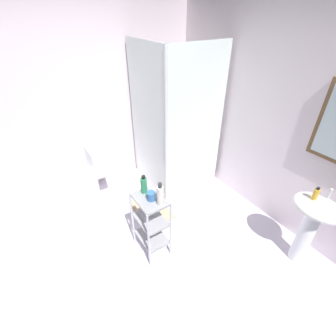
# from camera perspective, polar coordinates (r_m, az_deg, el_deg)

# --- Properties ---
(ground_plane) EXTENTS (4.20, 4.20, 0.02)m
(ground_plane) POSITION_cam_1_polar(r_m,az_deg,el_deg) (2.71, -6.10, -24.42)
(ground_plane) COLOR silver
(wall_back) EXTENTS (4.20, 0.14, 2.50)m
(wall_back) POSITION_cam_1_polar(r_m,az_deg,el_deg) (2.93, 26.51, 9.62)
(wall_back) COLOR white
(wall_back) RESTS_ON ground_plane
(wall_left) EXTENTS (0.10, 4.20, 2.50)m
(wall_left) POSITION_cam_1_polar(r_m,az_deg,el_deg) (3.38, -22.88, 13.50)
(wall_left) COLOR silver
(wall_left) RESTS_ON ground_plane
(shower_stall) EXTENTS (0.92, 0.92, 2.00)m
(shower_stall) POSITION_cam_1_polar(r_m,az_deg,el_deg) (3.57, 1.28, 3.22)
(shower_stall) COLOR white
(shower_stall) RESTS_ON ground_plane
(pedestal_sink) EXTENTS (0.46, 0.37, 0.81)m
(pedestal_sink) POSITION_cam_1_polar(r_m,az_deg,el_deg) (2.76, 31.16, -10.53)
(pedestal_sink) COLOR white
(pedestal_sink) RESTS_ON ground_plane
(sink_faucet) EXTENTS (0.03, 0.03, 0.10)m
(sink_faucet) POSITION_cam_1_polar(r_m,az_deg,el_deg) (2.69, 34.14, -5.01)
(sink_faucet) COLOR silver
(sink_faucet) RESTS_ON pedestal_sink
(toilet) EXTENTS (0.37, 0.49, 0.76)m
(toilet) POSITION_cam_1_polar(r_m,az_deg,el_deg) (3.47, -18.55, -2.78)
(toilet) COLOR white
(toilet) RESTS_ON ground_plane
(storage_cart) EXTENTS (0.38, 0.28, 0.74)m
(storage_cart) POSITION_cam_1_polar(r_m,az_deg,el_deg) (2.57, -4.09, -12.40)
(storage_cart) COLOR silver
(storage_cart) RESTS_ON ground_plane
(hand_soap_bottle) EXTENTS (0.05, 0.05, 0.13)m
(hand_soap_bottle) POSITION_cam_1_polar(r_m,az_deg,el_deg) (2.59, 31.77, -5.27)
(hand_soap_bottle) COLOR gold
(hand_soap_bottle) RESTS_ON pedestal_sink
(body_wash_bottle_green) EXTENTS (0.07, 0.07, 0.20)m
(body_wash_bottle_green) POSITION_cam_1_polar(r_m,az_deg,el_deg) (2.38, -5.77, -4.04)
(body_wash_bottle_green) COLOR #2F8D58
(body_wash_bottle_green) RESTS_ON storage_cart
(lotion_bottle_white) EXTENTS (0.06, 0.06, 0.25)m
(lotion_bottle_white) POSITION_cam_1_polar(r_m,az_deg,el_deg) (2.23, -1.87, -6.50)
(lotion_bottle_white) COLOR white
(lotion_bottle_white) RESTS_ON storage_cart
(rinse_cup) EXTENTS (0.08, 0.08, 0.09)m
(rinse_cup) POSITION_cam_1_polar(r_m,az_deg,el_deg) (2.32, -4.06, -6.70)
(rinse_cup) COLOR #3870B2
(rinse_cup) RESTS_ON storage_cart
(bath_mat) EXTENTS (0.60, 0.40, 0.02)m
(bath_mat) POSITION_cam_1_polar(r_m,az_deg,el_deg) (3.30, -4.00, -9.83)
(bath_mat) COLOR tan
(bath_mat) RESTS_ON ground_plane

